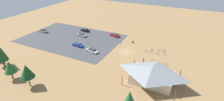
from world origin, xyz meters
TOP-DOWN VIEW (x-y plane):
  - ground at (0.00, 0.00)m, footprint 160.00×160.00m
  - parking_lot_asphalt at (26.22, -1.15)m, footprint 42.03×28.42m
  - bike_pavilion at (-13.49, 13.98)m, footprint 14.31×10.17m
  - trash_bin at (0.46, -8.77)m, footprint 0.60×0.60m
  - lot_sign at (3.36, -2.85)m, footprint 0.56×0.08m
  - pine_mideast at (31.64, 26.70)m, footprint 3.73×3.73m
  - pine_west at (15.74, 30.27)m, footprint 3.72×3.72m
  - pine_center at (22.79, 30.21)m, footprint 3.38×3.38m
  - pine_far_east at (-12.16, 27.97)m, footprint 2.93×2.93m
  - bicycle_teal_back_row at (-8.32, -5.53)m, footprint 0.48×1.68m
  - bicycle_silver_by_bin at (-8.76, -3.73)m, footprint 1.23×1.26m
  - bicycle_blue_edge_north at (-10.98, 2.78)m, footprint 1.59×0.86m
  - bicycle_orange_edge_south at (-6.84, -3.18)m, footprint 1.56×0.87m
  - bicycle_black_near_porch at (-12.61, -6.47)m, footprint 1.69×0.48m
  - bicycle_green_trailside at (-12.17, 3.95)m, footprint 1.15×1.26m
  - bicycle_purple_lone_west at (-11.08, -2.92)m, footprint 1.75×0.53m
  - bicycle_yellow_mid_cluster at (-10.80, -5.97)m, footprint 0.75×1.67m
  - bicycle_white_yard_left at (-13.39, -4.20)m, footprint 0.48×1.73m
  - bicycle_red_near_sign at (-15.44, 3.36)m, footprint 0.75×1.59m
  - car_tan_near_entry at (42.83, -1.30)m, footprint 4.64×2.35m
  - car_black_second_row at (25.66, -10.93)m, footprint 4.55×2.28m
  - car_red_mid_lot at (10.18, -11.58)m, footprint 4.80×2.96m
  - car_white_by_curb at (11.11, 5.82)m, footprint 5.05×2.88m
  - car_blue_back_corner at (18.98, 4.20)m, footprint 4.84×2.07m
  - car_silver_front_row at (23.53, -5.31)m, footprint 4.76×2.49m
  - visitor_crossing_yard at (-8.16, 4.26)m, footprint 0.36×0.38m

SIDE VIEW (x-z plane):
  - ground at x=0.00m, z-range 0.00..0.00m
  - parking_lot_asphalt at x=26.22m, z-range 0.00..0.05m
  - bicycle_silver_by_bin at x=-8.76m, z-range -0.03..0.72m
  - bicycle_green_trailside at x=-12.17m, z-range -0.05..0.78m
  - bicycle_orange_edge_south at x=-6.84m, z-range -0.04..0.78m
  - bicycle_teal_back_row at x=-8.32m, z-range -0.05..0.81m
  - bicycle_purple_lone_west at x=-11.08m, z-range -0.05..0.81m
  - bicycle_yellow_mid_cluster at x=-10.80m, z-range -0.03..0.80m
  - bicycle_blue_edge_north at x=-10.98m, z-range -0.06..0.83m
  - bicycle_white_yard_left at x=-13.39m, z-range -0.06..0.85m
  - bicycle_black_near_porch at x=-12.61m, z-range -0.04..0.83m
  - bicycle_red_near_sign at x=-15.44m, z-range -0.06..0.86m
  - trash_bin at x=0.46m, z-range 0.00..0.90m
  - car_red_mid_lot at x=10.18m, z-range 0.05..1.38m
  - car_blue_back_corner at x=18.98m, z-range 0.05..1.39m
  - car_white_by_curb at x=11.11m, z-range 0.04..1.40m
  - car_silver_front_row at x=23.53m, z-range 0.05..1.41m
  - car_black_second_row at x=25.66m, z-range 0.04..1.43m
  - car_tan_near_entry at x=42.83m, z-range 0.04..1.47m
  - visitor_crossing_yard at x=-8.16m, z-range 0.04..1.78m
  - lot_sign at x=3.36m, z-range 0.31..2.51m
  - bike_pavilion at x=-13.49m, z-range 0.39..5.74m
  - pine_center at x=22.79m, z-range 1.14..6.99m
  - pine_west at x=15.74m, z-range 1.43..8.06m
  - pine_far_east at x=-12.16m, z-range 1.39..8.20m
  - pine_mideast at x=31.64m, z-range 1.04..8.90m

